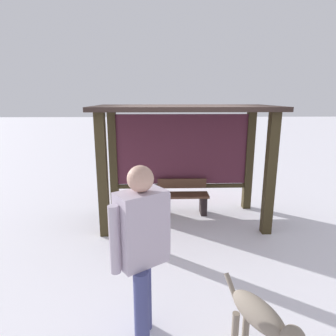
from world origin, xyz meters
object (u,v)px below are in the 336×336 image
Objects in this scene: person_walking at (142,244)px; bus_shelter at (184,137)px; bench_left_inside at (182,198)px; dog at (261,319)px.

bus_shelter is at bearing 78.56° from person_walking.
dog is at bearing -82.98° from bench_left_inside.
bench_left_inside is 3.51m from dog.
bus_shelter is at bearing 97.27° from dog.
person_walking is (-0.63, -3.10, -0.55)m from bus_shelter.
dog is at bearing -82.73° from bus_shelter.
dog is at bearing -13.79° from person_walking.
bus_shelter reaches higher than bench_left_inside.
person_walking is at bearing -101.02° from bench_left_inside.
bench_left_inside is 3.37m from person_walking.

